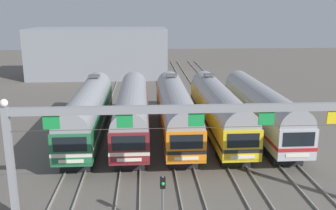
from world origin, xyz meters
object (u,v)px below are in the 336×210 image
object	(u,v)px
commuter_train_orange	(176,109)
commuter_train_stainless	(260,107)
yard_signal_mast	(163,193)
commuter_train_maroon	(132,109)
commuter_train_green	(88,110)
commuter_train_yellow	(218,108)
catenary_gantry	(196,126)

from	to	relation	value
commuter_train_orange	commuter_train_stainless	distance (m)	7.97
yard_signal_mast	commuter_train_orange	bearing A→B (deg)	82.68
commuter_train_maroon	commuter_train_green	bearing A→B (deg)	179.94
commuter_train_yellow	commuter_train_stainless	size ratio (longest dim) A/B	1.00
commuter_train_green	commuter_train_maroon	distance (m)	3.98
commuter_train_maroon	catenary_gantry	size ratio (longest dim) A/B	0.85
commuter_train_orange	commuter_train_stainless	xyz separation A→B (m)	(7.97, -0.00, -0.00)
commuter_train_orange	catenary_gantry	world-z (taller)	catenary_gantry
commuter_train_yellow	yard_signal_mast	world-z (taller)	commuter_train_yellow
commuter_train_stainless	catenary_gantry	distance (m)	15.88
commuter_train_orange	commuter_train_yellow	world-z (taller)	same
yard_signal_mast	commuter_train_green	bearing A→B (deg)	111.08
commuter_train_orange	yard_signal_mast	distance (m)	15.63
commuter_train_yellow	catenary_gantry	world-z (taller)	catenary_gantry
commuter_train_green	commuter_train_orange	world-z (taller)	same
commuter_train_green	catenary_gantry	distance (m)	15.88
commuter_train_yellow	catenary_gantry	xyz separation A→B (m)	(-3.98, -13.50, 2.54)
commuter_train_stainless	yard_signal_mast	distance (m)	18.42
commuter_train_maroon	catenary_gantry	bearing A→B (deg)	-73.56
commuter_train_yellow	commuter_train_maroon	bearing A→B (deg)	-179.97
yard_signal_mast	commuter_train_stainless	bearing A→B (deg)	57.27
commuter_train_maroon	yard_signal_mast	size ratio (longest dim) A/B	5.70
commuter_train_green	commuter_train_maroon	bearing A→B (deg)	-0.06
commuter_train_green	commuter_train_stainless	world-z (taller)	commuter_train_green
commuter_train_stainless	catenary_gantry	world-z (taller)	catenary_gantry
commuter_train_yellow	yard_signal_mast	xyz separation A→B (m)	(-5.97, -15.50, -0.48)
commuter_train_maroon	yard_signal_mast	distance (m)	15.63
commuter_train_maroon	yard_signal_mast	world-z (taller)	commuter_train_maroon
commuter_train_maroon	yard_signal_mast	xyz separation A→B (m)	(1.99, -15.49, -0.48)
catenary_gantry	commuter_train_green	bearing A→B (deg)	120.54
commuter_train_yellow	catenary_gantry	size ratio (longest dim) A/B	0.85
commuter_train_green	commuter_train_orange	bearing A→B (deg)	0.00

